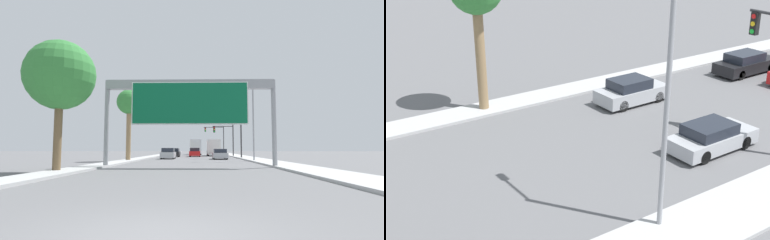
# 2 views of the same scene
# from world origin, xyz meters

# --- Properties ---
(ground_plane) EXTENTS (300.00, 300.00, 0.00)m
(ground_plane) POSITION_xyz_m (0.00, 0.00, 0.00)
(ground_plane) COLOR slate
(sidewalk_right) EXTENTS (3.00, 120.00, 0.15)m
(sidewalk_right) POSITION_xyz_m (7.75, 60.00, 0.07)
(sidewalk_right) COLOR #ACACAC
(sidewalk_right) RESTS_ON ground
(median_strip_left) EXTENTS (2.00, 120.00, 0.15)m
(median_strip_left) POSITION_xyz_m (-7.25, 60.00, 0.07)
(median_strip_left) COLOR #ACACAC
(median_strip_left) RESTS_ON ground
(sign_gantry) EXTENTS (13.26, 0.73, 6.73)m
(sign_gantry) POSITION_xyz_m (0.00, 17.84, 5.28)
(sign_gantry) COLOR gray
(sign_gantry) RESTS_ON ground
(car_mid_center) EXTENTS (1.87, 4.43, 1.36)m
(car_mid_center) POSITION_xyz_m (3.50, 35.18, 0.65)
(car_mid_center) COLOR #A5A8AD
(car_mid_center) RESTS_ON ground
(car_near_left) EXTENTS (1.83, 4.28, 1.49)m
(car_near_left) POSITION_xyz_m (-3.50, 36.28, 0.70)
(car_near_left) COLOR #A5A8AD
(car_near_left) RESTS_ON ground
(car_mid_left) EXTENTS (1.87, 4.68, 1.52)m
(car_mid_left) POSITION_xyz_m (0.00, 47.49, 0.72)
(car_mid_left) COLOR red
(car_mid_left) RESTS_ON ground
(car_far_left) EXTENTS (1.84, 4.75, 1.46)m
(car_far_left) POSITION_xyz_m (-3.50, 46.37, 0.69)
(car_far_left) COLOR black
(car_far_left) RESTS_ON ground
(truck_box_primary) EXTENTS (2.34, 8.44, 3.07)m
(truck_box_primary) POSITION_xyz_m (3.50, 53.33, 1.57)
(truck_box_primary) COLOR navy
(truck_box_primary) RESTS_ON ground
(truck_box_secondary) EXTENTS (2.49, 7.24, 3.40)m
(truck_box_secondary) POSITION_xyz_m (0.00, 63.32, 1.72)
(truck_box_secondary) COLOR white
(truck_box_secondary) RESTS_ON ground
(traffic_light_near_intersection) EXTENTS (4.15, 0.32, 6.41)m
(traffic_light_near_intersection) POSITION_xyz_m (5.48, 38.00, 4.29)
(traffic_light_near_intersection) COLOR #2D2D30
(traffic_light_near_intersection) RESTS_ON ground
(traffic_light_mid_block) EXTENTS (3.71, 0.32, 5.63)m
(traffic_light_mid_block) POSITION_xyz_m (5.54, 48.00, 3.78)
(traffic_light_mid_block) COLOR #2D2D30
(traffic_light_mid_block) RESTS_ON ground
(traffic_light_far_intersection) EXTENTS (4.95, 0.32, 6.87)m
(traffic_light_far_intersection) POSITION_xyz_m (5.26, 68.00, 4.64)
(traffic_light_far_intersection) COLOR #2D2D30
(traffic_light_far_intersection) RESTS_ON ground
(palm_tree_foreground) EXTENTS (4.25, 4.25, 8.02)m
(palm_tree_foreground) POSITION_xyz_m (-7.78, 12.83, 5.85)
(palm_tree_foreground) COLOR brown
(palm_tree_foreground) RESTS_ON ground
(palm_tree_background) EXTENTS (2.83, 2.83, 8.16)m
(palm_tree_background) POSITION_xyz_m (-7.28, 28.80, 6.49)
(palm_tree_background) COLOR #8C704C
(palm_tree_background) RESTS_ON ground
(street_lamp_right) EXTENTS (2.73, 0.28, 8.69)m
(street_lamp_right) POSITION_xyz_m (6.51, 28.79, 5.15)
(street_lamp_right) COLOR gray
(street_lamp_right) RESTS_ON ground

